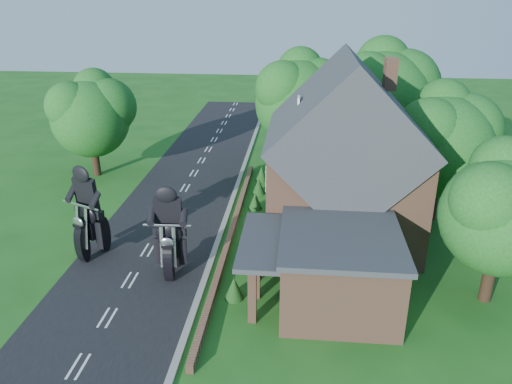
# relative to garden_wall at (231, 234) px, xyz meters

# --- Properties ---
(ground) EXTENTS (120.00, 120.00, 0.00)m
(ground) POSITION_rel_garden_wall_xyz_m (-4.30, -5.00, -0.20)
(ground) COLOR #195317
(ground) RESTS_ON ground
(road) EXTENTS (7.00, 80.00, 0.02)m
(road) POSITION_rel_garden_wall_xyz_m (-4.30, -5.00, -0.19)
(road) COLOR black
(road) RESTS_ON ground
(kerb) EXTENTS (0.30, 80.00, 0.12)m
(kerb) POSITION_rel_garden_wall_xyz_m (-0.65, -5.00, -0.14)
(kerb) COLOR gray
(kerb) RESTS_ON ground
(garden_wall) EXTENTS (0.30, 22.00, 0.40)m
(garden_wall) POSITION_rel_garden_wall_xyz_m (0.00, 0.00, 0.00)
(garden_wall) COLOR brown
(garden_wall) RESTS_ON ground
(house) EXTENTS (9.54, 8.64, 10.24)m
(house) POSITION_rel_garden_wall_xyz_m (6.19, 1.00, 4.14)
(house) COLOR brown
(house) RESTS_ON ground
(annex) EXTENTS (7.05, 5.94, 3.44)m
(annex) POSITION_rel_garden_wall_xyz_m (5.57, -5.80, 1.57)
(annex) COLOR brown
(annex) RESTS_ON ground
(tree_annex_side) EXTENTS (5.64, 5.20, 7.48)m
(tree_annex_side) POSITION_rel_garden_wall_xyz_m (12.83, -4.90, 4.49)
(tree_annex_side) COLOR black
(tree_annex_side) RESTS_ON ground
(tree_house_right) EXTENTS (6.51, 6.00, 8.40)m
(tree_house_right) POSITION_rel_garden_wall_xyz_m (12.35, 3.62, 4.99)
(tree_house_right) COLOR black
(tree_house_right) RESTS_ON ground
(tree_behind_house) EXTENTS (7.81, 7.20, 10.08)m
(tree_behind_house) POSITION_rel_garden_wall_xyz_m (9.88, 11.14, 6.03)
(tree_behind_house) COLOR black
(tree_behind_house) RESTS_ON ground
(tree_behind_left) EXTENTS (6.94, 6.40, 9.16)m
(tree_behind_left) POSITION_rel_garden_wall_xyz_m (3.86, 12.13, 5.53)
(tree_behind_left) COLOR black
(tree_behind_left) RESTS_ON ground
(tree_far_road) EXTENTS (6.08, 5.60, 7.84)m
(tree_far_road) POSITION_rel_garden_wall_xyz_m (-11.16, 9.11, 4.64)
(tree_far_road) COLOR black
(tree_far_road) RESTS_ON ground
(shrub_a) EXTENTS (0.90, 0.90, 1.10)m
(shrub_a) POSITION_rel_garden_wall_xyz_m (1.00, -6.00, 0.35)
(shrub_a) COLOR #113510
(shrub_a) RESTS_ON ground
(shrub_b) EXTENTS (0.90, 0.90, 1.10)m
(shrub_b) POSITION_rel_garden_wall_xyz_m (1.00, -3.50, 0.35)
(shrub_b) COLOR #113510
(shrub_b) RESTS_ON ground
(shrub_c) EXTENTS (0.90, 0.90, 1.10)m
(shrub_c) POSITION_rel_garden_wall_xyz_m (1.00, -1.00, 0.35)
(shrub_c) COLOR #113510
(shrub_c) RESTS_ON ground
(shrub_d) EXTENTS (0.90, 0.90, 1.10)m
(shrub_d) POSITION_rel_garden_wall_xyz_m (1.00, 4.00, 0.35)
(shrub_d) COLOR #113510
(shrub_d) RESTS_ON ground
(shrub_e) EXTENTS (0.90, 0.90, 1.10)m
(shrub_e) POSITION_rel_garden_wall_xyz_m (1.00, 6.50, 0.35)
(shrub_e) COLOR #113510
(shrub_e) RESTS_ON ground
(shrub_f) EXTENTS (0.90, 0.90, 1.10)m
(shrub_f) POSITION_rel_garden_wall_xyz_m (1.00, 9.00, 0.35)
(shrub_f) COLOR #113510
(shrub_f) RESTS_ON ground
(motorcycle_lead) EXTENTS (0.46, 1.55, 1.43)m
(motorcycle_lead) POSITION_rel_garden_wall_xyz_m (-2.36, -4.19, 0.52)
(motorcycle_lead) COLOR black
(motorcycle_lead) RESTS_ON ground
(motorcycle_follow) EXTENTS (1.03, 1.69, 1.54)m
(motorcycle_follow) POSITION_rel_garden_wall_xyz_m (-6.96, -2.82, 0.57)
(motorcycle_follow) COLOR black
(motorcycle_follow) RESTS_ON ground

